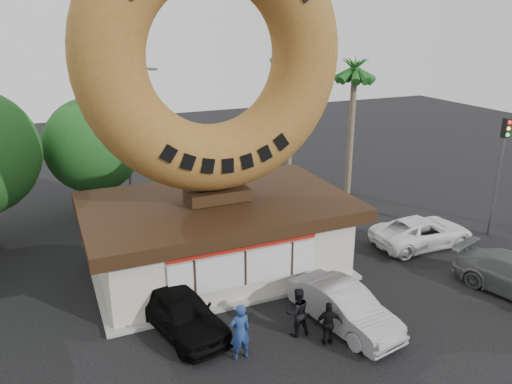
{
  "coord_description": "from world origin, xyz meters",
  "views": [
    {
      "loc": [
        -6.41,
        -12.83,
        10.54
      ],
      "look_at": [
        0.92,
        4.0,
        4.16
      ],
      "focal_mm": 35.0,
      "sensor_mm": 36.0,
      "label": 1
    }
  ],
  "objects_px": {
    "street_lamp": "(129,130)",
    "person_left": "(240,332)",
    "car_white": "(422,232)",
    "person_center": "(297,312)",
    "car_black": "(181,311)",
    "donut_shop": "(218,233)",
    "car_silver": "(344,307)",
    "person_right": "(329,324)",
    "traffic_signal": "(500,163)",
    "giant_donut": "(213,57)"
  },
  "relations": [
    {
      "from": "giant_donut",
      "to": "car_black",
      "type": "bearing_deg",
      "value": -126.08
    },
    {
      "from": "traffic_signal",
      "to": "person_center",
      "type": "distance_m",
      "value": 13.93
    },
    {
      "from": "person_center",
      "to": "car_black",
      "type": "bearing_deg",
      "value": -25.07
    },
    {
      "from": "person_left",
      "to": "giant_donut",
      "type": "bearing_deg",
      "value": -105.16
    },
    {
      "from": "street_lamp",
      "to": "car_black",
      "type": "height_order",
      "value": "street_lamp"
    },
    {
      "from": "traffic_signal",
      "to": "person_left",
      "type": "relative_size",
      "value": 3.05
    },
    {
      "from": "street_lamp",
      "to": "car_silver",
      "type": "height_order",
      "value": "street_lamp"
    },
    {
      "from": "street_lamp",
      "to": "person_center",
      "type": "height_order",
      "value": "street_lamp"
    },
    {
      "from": "giant_donut",
      "to": "street_lamp",
      "type": "relative_size",
      "value": 1.34
    },
    {
      "from": "donut_shop",
      "to": "car_silver",
      "type": "distance_m",
      "value": 6.5
    },
    {
      "from": "car_black",
      "to": "donut_shop",
      "type": "bearing_deg",
      "value": 39.72
    },
    {
      "from": "person_left",
      "to": "person_right",
      "type": "relative_size",
      "value": 1.24
    },
    {
      "from": "person_right",
      "to": "person_left",
      "type": "bearing_deg",
      "value": 8.31
    },
    {
      "from": "traffic_signal",
      "to": "person_left",
      "type": "bearing_deg",
      "value": -165.29
    },
    {
      "from": "car_black",
      "to": "car_silver",
      "type": "height_order",
      "value": "car_black"
    },
    {
      "from": "car_white",
      "to": "car_silver",
      "type": "bearing_deg",
      "value": 121.89
    },
    {
      "from": "giant_donut",
      "to": "car_silver",
      "type": "relative_size",
      "value": 2.32
    },
    {
      "from": "donut_shop",
      "to": "street_lamp",
      "type": "height_order",
      "value": "street_lamp"
    },
    {
      "from": "donut_shop",
      "to": "car_silver",
      "type": "height_order",
      "value": "donut_shop"
    },
    {
      "from": "traffic_signal",
      "to": "car_black",
      "type": "height_order",
      "value": "traffic_signal"
    },
    {
      "from": "street_lamp",
      "to": "traffic_signal",
      "type": "bearing_deg",
      "value": -37.14
    },
    {
      "from": "car_silver",
      "to": "street_lamp",
      "type": "bearing_deg",
      "value": 95.07
    },
    {
      "from": "giant_donut",
      "to": "traffic_signal",
      "type": "xyz_separation_m",
      "value": [
        14.0,
        -2.01,
        -5.29
      ]
    },
    {
      "from": "street_lamp",
      "to": "car_silver",
      "type": "relative_size",
      "value": 1.73
    },
    {
      "from": "traffic_signal",
      "to": "person_right",
      "type": "bearing_deg",
      "value": -159.82
    },
    {
      "from": "person_center",
      "to": "person_right",
      "type": "bearing_deg",
      "value": 130.33
    },
    {
      "from": "car_silver",
      "to": "donut_shop",
      "type": "bearing_deg",
      "value": 103.86
    },
    {
      "from": "traffic_signal",
      "to": "person_left",
      "type": "distance_m",
      "value": 16.19
    },
    {
      "from": "traffic_signal",
      "to": "street_lamp",
      "type": "bearing_deg",
      "value": 142.86
    },
    {
      "from": "person_left",
      "to": "person_center",
      "type": "relative_size",
      "value": 1.1
    },
    {
      "from": "person_left",
      "to": "car_silver",
      "type": "relative_size",
      "value": 0.43
    },
    {
      "from": "person_left",
      "to": "person_center",
      "type": "xyz_separation_m",
      "value": [
        2.31,
        0.4,
        -0.09
      ]
    },
    {
      "from": "person_center",
      "to": "car_black",
      "type": "distance_m",
      "value": 4.1
    },
    {
      "from": "person_left",
      "to": "car_white",
      "type": "bearing_deg",
      "value": -160.54
    },
    {
      "from": "donut_shop",
      "to": "traffic_signal",
      "type": "bearing_deg",
      "value": -8.1
    },
    {
      "from": "street_lamp",
      "to": "traffic_signal",
      "type": "distance_m",
      "value": 19.9
    },
    {
      "from": "giant_donut",
      "to": "person_right",
      "type": "height_order",
      "value": "giant_donut"
    },
    {
      "from": "traffic_signal",
      "to": "donut_shop",
      "type": "bearing_deg",
      "value": 171.9
    },
    {
      "from": "person_right",
      "to": "car_silver",
      "type": "height_order",
      "value": "person_right"
    },
    {
      "from": "person_right",
      "to": "car_black",
      "type": "distance_m",
      "value": 5.17
    },
    {
      "from": "person_right",
      "to": "car_black",
      "type": "relative_size",
      "value": 0.35
    },
    {
      "from": "street_lamp",
      "to": "person_left",
      "type": "bearing_deg",
      "value": -88.43
    },
    {
      "from": "person_left",
      "to": "person_right",
      "type": "xyz_separation_m",
      "value": [
        3.02,
        -0.51,
        -0.19
      ]
    },
    {
      "from": "street_lamp",
      "to": "car_white",
      "type": "xyz_separation_m",
      "value": [
        11.82,
        -11.58,
        -3.77
      ]
    },
    {
      "from": "traffic_signal",
      "to": "person_left",
      "type": "height_order",
      "value": "traffic_signal"
    },
    {
      "from": "person_center",
      "to": "car_white",
      "type": "relative_size",
      "value": 0.35
    },
    {
      "from": "person_center",
      "to": "car_black",
      "type": "relative_size",
      "value": 0.39
    },
    {
      "from": "giant_donut",
      "to": "person_center",
      "type": "bearing_deg",
      "value": -81.05
    },
    {
      "from": "giant_donut",
      "to": "traffic_signal",
      "type": "relative_size",
      "value": 1.76
    },
    {
      "from": "donut_shop",
      "to": "person_right",
      "type": "bearing_deg",
      "value": -76.21
    }
  ]
}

